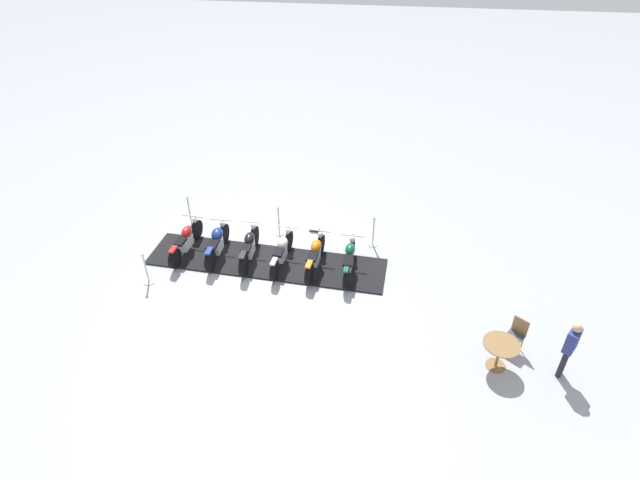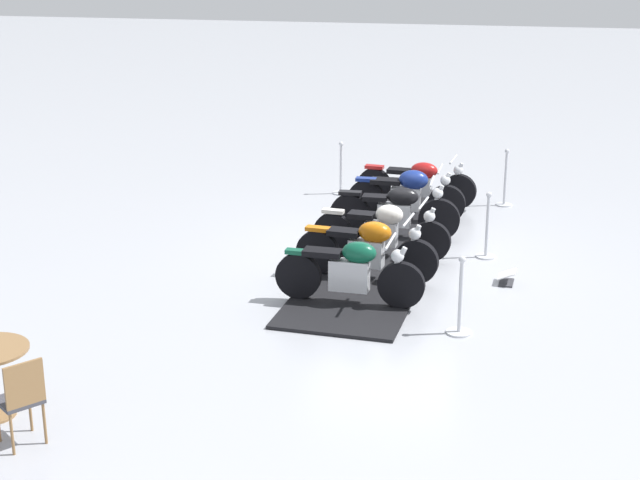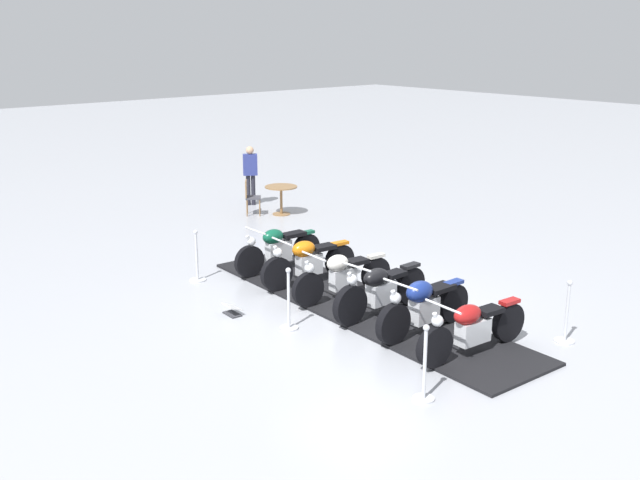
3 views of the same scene
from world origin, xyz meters
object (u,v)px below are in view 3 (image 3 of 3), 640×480
Objects in this scene: cafe_chair_near_table at (250,195)px; motorcycle_cream at (341,275)px; motorcycle_black at (380,290)px; stanchion_right_front at (197,265)px; motorcycle_navy at (423,305)px; stanchion_right_rear at (424,374)px; motorcycle_copper at (308,261)px; info_placard at (232,311)px; motorcycle_forest at (278,248)px; stanchion_right_mid at (289,309)px; cafe_table at (281,193)px; bystander_person at (250,170)px; stanchion_left_rear at (566,322)px; motorcycle_maroon at (472,327)px.

motorcycle_cream is at bearing -74.56° from cafe_chair_near_table.
motorcycle_black is 3.99m from stanchion_right_front.
motorcycle_navy is 2.23m from stanchion_right_rear.
motorcycle_copper is 1.03× the size of motorcycle_navy.
stanchion_right_front is at bearing -74.53° from motorcycle_navy.
info_placard is at bearing 2.68° from stanchion_right_rear.
motorcycle_forest reaches higher than info_placard.
stanchion_right_mid is 1.23× the size of cafe_table.
stanchion_left_rear is at bearing 24.48° from bystander_person.
motorcycle_maroon is 11.14m from bystander_person.
motorcycle_black is 7.98m from cafe_chair_near_table.
motorcycle_black is (-3.11, 0.17, -0.01)m from motorcycle_forest.
motorcycle_cream is at bearing 88.52° from motorcycle_forest.
stanchion_left_rear is (-6.44, -2.85, 0.00)m from stanchion_right_front.
stanchion_left_rear reaches higher than motorcycle_cream.
stanchion_right_front reaches higher than stanchion_left_rear.
stanchion_right_mid is at bearing 47.00° from motorcycle_copper.
motorcycle_copper is at bearing 16.02° from stanchion_left_rear.
motorcycle_copper is at bearing 7.20° from bystander_person.
cafe_chair_near_table is at bearing -101.39° from motorcycle_maroon.
stanchion_right_rear is at bearing 54.80° from motorcycle_black.
motorcycle_maroon reaches higher than cafe_table.
stanchion_right_rear reaches higher than stanchion_left_rear.
motorcycle_cream is 1.05× the size of motorcycle_navy.
motorcycle_forest is at bearing -34.05° from stanchion_right_mid.
stanchion_right_front is at bearing -10.77° from bystander_person.
motorcycle_forest is 3.04m from stanchion_right_mid.
bystander_person reaches higher than stanchion_left_rear.
motorcycle_black reaches higher than cafe_table.
info_placard is 0.42× the size of cafe_table.
motorcycle_copper is 2.06× the size of stanchion_left_rear.
motorcycle_forest is at bearing 3.39° from bystander_person.
motorcycle_cream is 3.98m from stanchion_right_rear.
motorcycle_maroon is at bearing 15.82° from bystander_person.
motorcycle_copper is at bearing -21.36° from stanchion_right_rear.
stanchion_right_front is at bearing -11.82° from info_placard.
stanchion_left_rear is 5.59m from info_placard.
info_placard is at bearing -90.88° from cafe_chair_near_table.
stanchion_right_mid is at bearing 143.10° from cafe_table.
stanchion_left_rear is 11.38m from bystander_person.
info_placard is at bearing 35.40° from motorcycle_forest.
stanchion_right_rear is at bearing 42.39° from motorcycle_navy.
motorcycle_copper reaches higher than motorcycle_cream.
bystander_person reaches higher than motorcycle_black.
stanchion_left_rear reaches higher than cafe_chair_near_table.
motorcycle_maroon is 1.72m from stanchion_left_rear.
motorcycle_navy is at bearing 14.34° from bystander_person.
cafe_chair_near_table is at bearing -109.84° from motorcycle_copper.
motorcycle_black is at bearing -92.74° from motorcycle_navy.
stanchion_right_front is (3.14, -0.16, -0.03)m from stanchion_right_mid.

